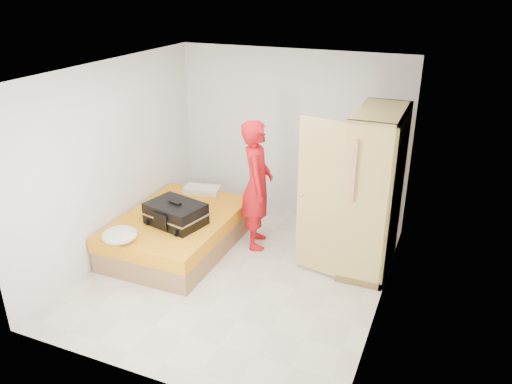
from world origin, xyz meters
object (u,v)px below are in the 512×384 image
at_px(round_cushion, 120,235).
at_px(wardrobe, 369,196).
at_px(bed, 178,232).
at_px(suitcase, 176,214).
at_px(person, 257,185).

bearing_deg(round_cushion, wardrobe, 27.81).
bearing_deg(bed, wardrobe, 13.06).
height_order(wardrobe, round_cushion, wardrobe).
bearing_deg(suitcase, bed, 132.59).
relative_size(wardrobe, suitcase, 2.46).
bearing_deg(round_cushion, suitcase, 60.19).
relative_size(person, round_cushion, 4.13).
height_order(bed, suitcase, suitcase).
distance_m(wardrobe, round_cushion, 3.18).
height_order(bed, round_cushion, round_cushion).
height_order(wardrobe, suitcase, wardrobe).
relative_size(person, suitcase, 2.14).
height_order(suitcase, round_cushion, suitcase).
height_order(wardrobe, person, wardrobe).
bearing_deg(wardrobe, bed, -166.94).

